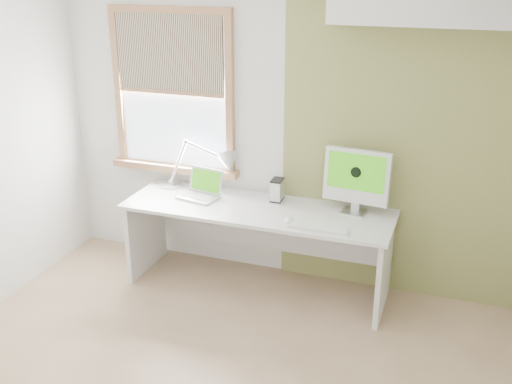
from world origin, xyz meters
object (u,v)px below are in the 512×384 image
at_px(imac, 357,178).
at_px(desk, 260,227).
at_px(desk_lamp, 217,165).
at_px(external_drive, 277,190).
at_px(laptop, 202,190).

bearing_deg(imac, desk, -170.78).
bearing_deg(desk_lamp, external_drive, -6.50).
bearing_deg(external_drive, laptop, -168.38).
relative_size(desk, imac, 4.15).
bearing_deg(external_drive, desk_lamp, 173.50).
height_order(desk, laptop, laptop).
bearing_deg(external_drive, imac, -2.05).
height_order(desk, imac, imac).
distance_m(desk, laptop, 0.59).
distance_m(desk, desk_lamp, 0.66).
height_order(desk_lamp, laptop, desk_lamp).
relative_size(desk, external_drive, 11.82).
xyz_separation_m(desk, desk_lamp, (-0.46, 0.21, 0.42)).
relative_size(laptop, external_drive, 2.00).
bearing_deg(laptop, imac, 4.69).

